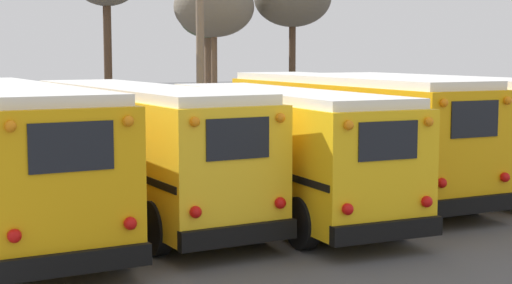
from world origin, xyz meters
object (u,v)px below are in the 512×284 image
school_bus_4 (431,125)px  school_bus_1 (138,144)px  school_bus_3 (347,129)px  utility_pole (200,36)px  school_bus_2 (278,146)px  bare_tree_1 (208,18)px  bare_tree_2 (214,8)px  school_bus_0 (7,152)px

school_bus_4 → school_bus_1: bearing=-176.2°
school_bus_3 → utility_pole: utility_pole is taller
school_bus_3 → school_bus_4: 3.05m
school_bus_2 → school_bus_3: school_bus_3 is taller
bare_tree_1 → utility_pole: bearing=-115.6°
school_bus_4 → utility_pole: bearing=99.2°
school_bus_3 → bare_tree_2: 16.67m
bare_tree_2 → bare_tree_1: bearing=72.0°
school_bus_3 → utility_pole: (0.95, 13.16, 2.82)m
utility_pole → school_bus_2: bearing=-105.1°
school_bus_1 → school_bus_2: school_bus_1 is taller
school_bus_2 → bare_tree_1: size_ratio=1.38×
school_bus_3 → bare_tree_1: bearing=78.8°
bare_tree_1 → bare_tree_2: 3.39m
utility_pole → bare_tree_2: 3.55m
school_bus_3 → utility_pole: bearing=85.9°
school_bus_2 → school_bus_0: bearing=171.7°
school_bus_0 → utility_pole: utility_pole is taller
school_bus_0 → bare_tree_1: bearing=57.0°
bare_tree_2 → school_bus_2: bearing=-108.2°
school_bus_1 → school_bus_3: bearing=3.5°
school_bus_0 → bare_tree_1: size_ratio=1.55×
school_bus_0 → bare_tree_2: (11.89, 16.70, 4.22)m
school_bus_1 → utility_pole: 15.53m
school_bus_0 → school_bus_3: 9.17m
school_bus_4 → bare_tree_2: 16.23m
school_bus_2 → school_bus_4: size_ratio=0.95×
utility_pole → bare_tree_2: utility_pole is taller
school_bus_0 → school_bus_1: size_ratio=1.02×
bare_tree_2 → school_bus_1: bearing=-118.5°
school_bus_1 → school_bus_3: size_ratio=1.01×
school_bus_1 → utility_pole: size_ratio=1.17×
school_bus_0 → bare_tree_1: 24.06m
school_bus_0 → school_bus_2: 6.15m
school_bus_0 → utility_pole: 17.46m
bare_tree_2 → school_bus_0: bearing=-125.4°
school_bus_0 → school_bus_1: bearing=8.1°
school_bus_2 → bare_tree_2: bare_tree_2 is taller
school_bus_3 → utility_pole: 13.49m
school_bus_2 → school_bus_4: 6.39m
school_bus_1 → school_bus_4: (9.13, 0.60, 0.04)m
school_bus_2 → school_bus_3: bearing=29.2°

